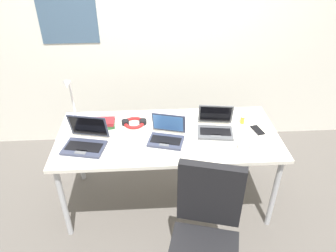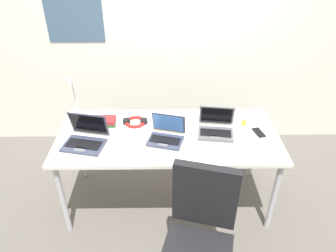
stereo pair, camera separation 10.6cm
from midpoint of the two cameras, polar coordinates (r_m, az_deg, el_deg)
name	(u,v)px [view 2 (the right image)]	position (r m, az deg, el deg)	size (l,w,h in m)	color
ground_plane	(168,199)	(3.11, 1.00, -12.78)	(12.00, 12.00, 0.00)	#56514C
wall_back	(167,27)	(3.39, 0.67, 17.22)	(6.00, 0.13, 2.60)	silver
desk	(168,140)	(2.66, 1.14, -2.48)	(1.80, 0.80, 0.74)	silver
desk_lamp	(74,97)	(2.85, -15.33, 4.90)	(0.12, 0.18, 0.40)	white
laptop_front_left	(85,139)	(2.56, -13.32, -2.20)	(0.36, 0.33, 0.23)	#33384C
laptop_near_lamp	(216,128)	(2.66, 9.62, -0.40)	(0.31, 0.29, 0.21)	#515459
laptop_by_keyboard	(166,135)	(2.54, 0.88, -1.70)	(0.32, 0.29, 0.20)	#33384C
computer_mouse	(160,119)	(2.78, -0.27, 1.16)	(0.06, 0.10, 0.03)	black
cell_phone	(259,133)	(2.75, 16.86, -1.13)	(0.06, 0.14, 0.01)	black
headphones	(135,122)	(2.76, -4.76, 0.75)	(0.21, 0.18, 0.04)	red
pill_bottle	(244,121)	(2.80, 14.42, 0.84)	(0.04, 0.04, 0.08)	gold
book_stack	(105,121)	(2.77, -10.11, 0.80)	(0.20, 0.18, 0.06)	#336638
coffee_mug	(243,147)	(2.48, 14.35, -3.71)	(0.11, 0.08, 0.09)	white
office_chair	(198,250)	(2.27, 6.76, -21.04)	(0.55, 0.59, 0.97)	black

